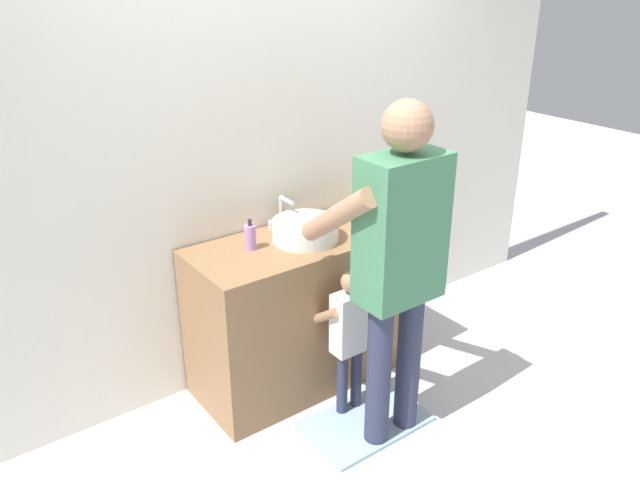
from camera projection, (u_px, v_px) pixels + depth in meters
ground_plane at (336, 400)px, 3.52m from camera, size 14.00×14.00×0.00m
back_wall at (268, 138)px, 3.44m from camera, size 4.40×0.08×2.70m
vanity_cabinet at (304, 309)px, 3.57m from camera, size 1.25×0.54×0.87m
sink_basin at (305, 230)px, 3.36m from camera, size 0.35×0.35×0.11m
faucet at (283, 214)px, 3.50m from camera, size 0.18×0.14×0.18m
toothbrush_cup at (360, 215)px, 3.56m from camera, size 0.07×0.07×0.21m
soap_bottle at (250, 237)px, 3.25m from camera, size 0.06×0.06×0.17m
bath_mat at (365, 422)px, 3.34m from camera, size 0.64×0.40×0.02m
child_toddler at (349, 330)px, 3.25m from camera, size 0.26×0.26×0.84m
adult_parent at (398, 250)px, 2.88m from camera, size 0.53×0.56×1.71m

